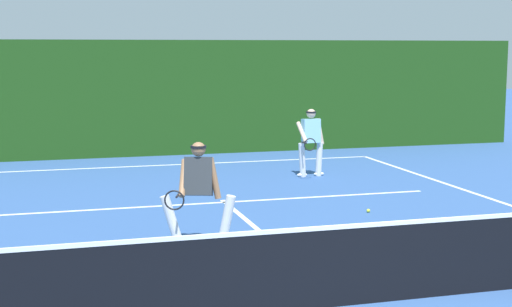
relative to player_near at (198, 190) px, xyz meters
name	(u,v)px	position (x,y,z in m)	size (l,w,h in m)	color
ground_plane	(349,305)	(1.18, -3.00, -0.89)	(80.00, 80.00, 0.00)	#315593
court_line_baseline_far	(180,164)	(1.18, 8.16, -0.89)	(10.40, 0.10, 0.01)	white
court_line_service	(225,202)	(1.18, 3.18, -0.89)	(8.48, 0.10, 0.01)	white
court_line_centre	(269,239)	(1.18, 0.20, -0.89)	(0.10, 6.40, 0.01)	white
tennis_net	(349,264)	(1.18, -3.00, -0.39)	(11.40, 0.09, 1.06)	#1E4723
player_near	(198,190)	(0.00, 0.00, 0.00)	(1.15, 0.84, 1.62)	silver
player_far	(311,140)	(3.82, 5.54, -0.02)	(0.74, 0.88, 1.59)	silver
tennis_ball	(368,211)	(3.49, 1.57, -0.86)	(0.07, 0.07, 0.07)	#D1E033
back_fence_windscreen	(167,98)	(1.18, 9.93, 0.72)	(21.59, 0.12, 3.21)	#1C4313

